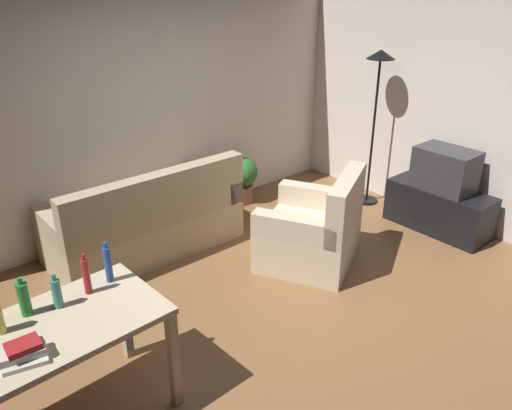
{
  "coord_description": "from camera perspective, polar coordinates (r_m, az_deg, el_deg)",
  "views": [
    {
      "loc": [
        -2.48,
        -2.52,
        2.6
      ],
      "look_at": [
        0.1,
        0.5,
        0.75
      ],
      "focal_mm": 35.58,
      "sensor_mm": 36.0,
      "label": 1
    }
  ],
  "objects": [
    {
      "name": "potted_plant",
      "position": [
        6.12,
        -1.49,
        3.19
      ],
      "size": [
        0.36,
        0.36,
        0.57
      ],
      "color": "brown",
      "rests_on": "ground_plane"
    },
    {
      "name": "torchiere_lamp",
      "position": [
        5.97,
        13.53,
        12.85
      ],
      "size": [
        0.32,
        0.32,
        1.81
      ],
      "color": "black",
      "rests_on": "ground_plane"
    },
    {
      "name": "bottle_blue",
      "position": [
        3.4,
        -16.3,
        -6.41
      ],
      "size": [
        0.05,
        0.05,
        0.28
      ],
      "color": "#2347A3",
      "rests_on": "desk"
    },
    {
      "name": "couch",
      "position": [
        5.15,
        -12.12,
        -2.08
      ],
      "size": [
        1.88,
        0.84,
        0.92
      ],
      "rotation": [
        0.0,
        0.0,
        3.14
      ],
      "color": "tan",
      "rests_on": "ground_plane"
    },
    {
      "name": "bottle_tall",
      "position": [
        3.27,
        -21.49,
        -9.19
      ],
      "size": [
        0.06,
        0.06,
        0.23
      ],
      "color": "teal",
      "rests_on": "desk"
    },
    {
      "name": "desk",
      "position": [
        3.25,
        -21.2,
        -13.9
      ],
      "size": [
        1.23,
        0.75,
        0.76
      ],
      "rotation": [
        0.0,
        0.0,
        0.04
      ],
      "color": "#C6B28E",
      "rests_on": "ground_plane"
    },
    {
      "name": "armchair",
      "position": [
        4.9,
        6.6,
        -2.94
      ],
      "size": [
        1.19,
        1.16,
        0.92
      ],
      "rotation": [
        0.0,
        0.0,
        3.62
      ],
      "color": "beige",
      "rests_on": "ground_plane"
    },
    {
      "name": "ground_plane",
      "position": [
        4.39,
        3.31,
        -11.51
      ],
      "size": [
        5.2,
        4.4,
        0.02
      ],
      "primitive_type": "cube",
      "color": "brown"
    },
    {
      "name": "bottle_green",
      "position": [
        3.27,
        -24.63,
        -9.54
      ],
      "size": [
        0.07,
        0.07,
        0.25
      ],
      "color": "#1E722D",
      "rests_on": "desk"
    },
    {
      "name": "tv",
      "position": [
        5.67,
        20.52,
        3.78
      ],
      "size": [
        0.41,
        0.6,
        0.44
      ],
      "rotation": [
        0.0,
        0.0,
        1.57
      ],
      "color": "#2D2D33",
      "rests_on": "tv_stand"
    },
    {
      "name": "wall_rear",
      "position": [
        5.48,
        -12.69,
        11.19
      ],
      "size": [
        5.2,
        0.1,
        2.7
      ],
      "primitive_type": "cube",
      "color": "silver",
      "rests_on": "ground_plane"
    },
    {
      "name": "bottle_red",
      "position": [
        3.33,
        -18.54,
        -7.57
      ],
      "size": [
        0.05,
        0.05,
        0.28
      ],
      "color": "#AD2323",
      "rests_on": "desk"
    },
    {
      "name": "tv_stand",
      "position": [
        5.84,
        19.84,
        -0.43
      ],
      "size": [
        0.44,
        1.1,
        0.48
      ],
      "rotation": [
        0.0,
        0.0,
        1.57
      ],
      "color": "black",
      "rests_on": "ground_plane"
    },
    {
      "name": "wall_right",
      "position": [
        5.81,
        22.96,
        10.61
      ],
      "size": [
        0.1,
        4.4,
        2.7
      ],
      "primitive_type": "cube",
      "color": "beige",
      "rests_on": "ground_plane"
    },
    {
      "name": "book_stack",
      "position": [
        2.98,
        -24.7,
        -14.87
      ],
      "size": [
        0.26,
        0.22,
        0.1
      ],
      "color": "beige",
      "rests_on": "desk"
    }
  ]
}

